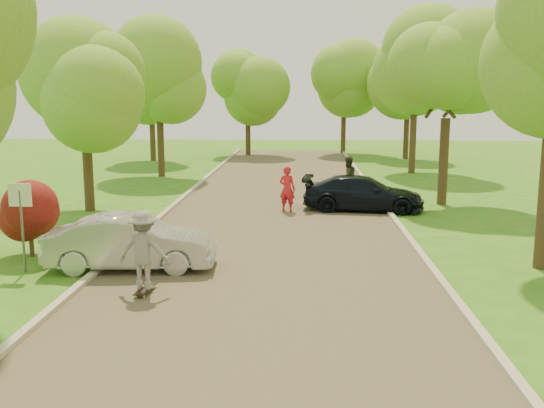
% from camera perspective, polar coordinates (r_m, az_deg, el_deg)
% --- Properties ---
extents(ground, '(100.00, 100.00, 0.00)m').
position_cam_1_polar(ground, '(10.71, -2.00, -12.97)').
color(ground, '#366A19').
rests_on(ground, ground).
extents(road, '(8.00, 60.00, 0.01)m').
position_cam_1_polar(road, '(18.32, 0.06, -3.13)').
color(road, '#4C4438').
rests_on(road, ground).
extents(curb_left, '(0.18, 60.00, 0.12)m').
position_cam_1_polar(curb_left, '(18.93, -12.30, -2.77)').
color(curb_left, '#B2AD9E').
rests_on(curb_left, ground).
extents(curb_right, '(0.18, 60.00, 0.12)m').
position_cam_1_polar(curb_right, '(18.57, 12.65, -3.03)').
color(curb_right, '#B2AD9E').
rests_on(curb_right, ground).
extents(street_sign, '(0.55, 0.06, 2.17)m').
position_cam_1_polar(street_sign, '(15.55, -22.56, -0.43)').
color(street_sign, '#59595E').
rests_on(street_sign, ground).
extents(red_shrub, '(1.70, 1.70, 1.95)m').
position_cam_1_polar(red_shrub, '(17.18, -21.85, -1.03)').
color(red_shrub, '#382619').
rests_on(red_shrub, ground).
extents(tree_l_midb, '(4.30, 4.20, 6.62)m').
position_cam_1_polar(tree_l_midb, '(23.13, -16.87, 10.62)').
color(tree_l_midb, '#382619').
rests_on(tree_l_midb, ground).
extents(tree_l_far, '(4.92, 4.80, 7.79)m').
position_cam_1_polar(tree_l_far, '(32.65, -10.27, 12.15)').
color(tree_l_far, '#382619').
rests_on(tree_l_far, ground).
extents(tree_r_midb, '(4.51, 4.40, 7.01)m').
position_cam_1_polar(tree_r_midb, '(24.52, 16.66, 11.27)').
color(tree_r_midb, '#382619').
rests_on(tree_r_midb, ground).
extents(tree_r_far, '(5.33, 5.20, 8.34)m').
position_cam_1_polar(tree_r_far, '(34.46, 13.77, 12.52)').
color(tree_r_far, '#382619').
rests_on(tree_r_far, ground).
extents(tree_bg_a, '(5.12, 5.00, 7.72)m').
position_cam_1_polar(tree_bg_a, '(40.98, -11.05, 11.46)').
color(tree_bg_a, '#382619').
rests_on(tree_bg_a, ground).
extents(tree_bg_b, '(5.12, 5.00, 7.95)m').
position_cam_1_polar(tree_bg_b, '(42.49, 13.02, 11.63)').
color(tree_bg_b, '#382619').
rests_on(tree_bg_b, ground).
extents(tree_bg_c, '(4.92, 4.80, 7.33)m').
position_cam_1_polar(tree_bg_c, '(43.98, -2.02, 11.14)').
color(tree_bg_c, '#382619').
rests_on(tree_bg_c, ground).
extents(tree_bg_d, '(5.12, 5.00, 7.72)m').
position_cam_1_polar(tree_bg_d, '(45.96, 7.11, 11.39)').
color(tree_bg_d, '#382619').
rests_on(tree_bg_d, ground).
extents(silver_sedan, '(4.17, 1.70, 1.34)m').
position_cam_1_polar(silver_sedan, '(15.24, -13.10, -3.54)').
color(silver_sedan, '#A6A6AA').
rests_on(silver_sedan, ground).
extents(dark_sedan, '(4.64, 2.33, 1.29)m').
position_cam_1_polar(dark_sedan, '(22.77, 8.57, 1.00)').
color(dark_sedan, black).
rests_on(dark_sedan, ground).
extents(longboard, '(0.32, 0.90, 0.10)m').
position_cam_1_polar(longboard, '(13.46, -11.85, -7.86)').
color(longboard, black).
rests_on(longboard, ground).
extents(skateboarder, '(1.16, 0.73, 1.71)m').
position_cam_1_polar(skateboarder, '(13.22, -11.99, -4.26)').
color(skateboarder, slate).
rests_on(skateboarder, longboard).
extents(person_striped, '(0.72, 0.60, 1.70)m').
position_cam_1_polar(person_striped, '(22.23, 1.44, 1.42)').
color(person_striped, red).
rests_on(person_striped, ground).
extents(person_olive, '(1.06, 1.00, 1.73)m').
position_cam_1_polar(person_olive, '(25.53, 7.14, 2.51)').
color(person_olive, '#2C331E').
rests_on(person_olive, ground).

